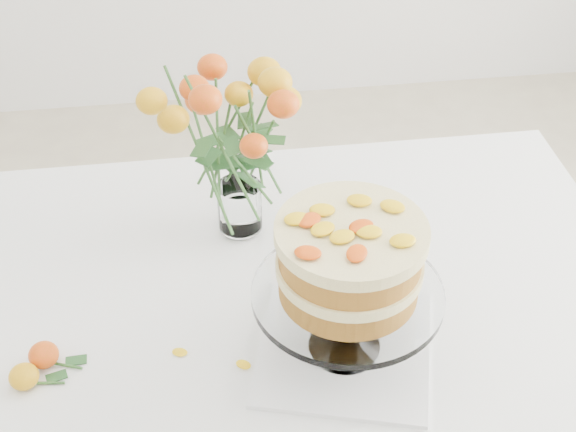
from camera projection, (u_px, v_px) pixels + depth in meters
name	position (u px, v px, depth m)	size (l,w,h in m)	color
table	(249.00, 335.00, 1.44)	(1.43, 0.93, 0.76)	tan
napkin	(344.00, 349.00, 1.30)	(0.27, 0.27, 0.01)	white
cake_stand	(349.00, 267.00, 1.19)	(0.30, 0.30, 0.27)	white
rose_vase	(236.00, 121.00, 1.39)	(0.33, 0.33, 0.42)	white
loose_rose_near	(24.00, 377.00, 1.24)	(0.08, 0.05, 0.04)	orange
loose_rose_far	(44.00, 355.00, 1.27)	(0.08, 0.05, 0.04)	#BE5109
stray_petal_a	(180.00, 352.00, 1.30)	(0.03, 0.02, 0.00)	yellow
stray_petal_b	(243.00, 365.00, 1.28)	(0.03, 0.02, 0.00)	yellow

